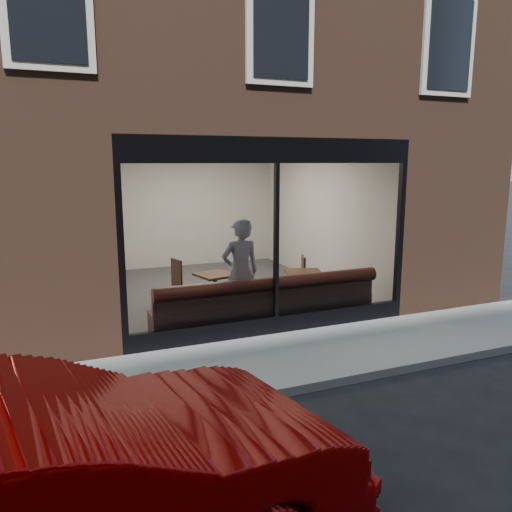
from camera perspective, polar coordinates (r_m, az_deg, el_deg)
name	(u,v)px	position (r m, az deg, el deg)	size (l,w,h in m)	color
ground	(341,382)	(6.78, 9.74, -14.05)	(120.00, 120.00, 0.00)	black
sidewalk_near	(305,355)	(7.57, 5.64, -11.18)	(40.00, 2.00, 0.01)	gray
kerb_near	(344,380)	(6.71, 9.99, -13.74)	(40.00, 0.10, 0.12)	gray
host_building_pier_left	(32,213)	(13.24, -24.23, 4.49)	(2.50, 12.00, 3.20)	brown
host_building_pier_right	(307,203)	(15.01, 5.82, 6.00)	(2.50, 12.00, 3.20)	brown
host_building_backfill	(161,200)	(16.56, -10.85, 6.31)	(5.00, 6.00, 3.20)	brown
cafe_floor	(220,291)	(11.07, -4.17, -3.96)	(6.00, 6.00, 0.00)	#2D2D30
cafe_ceiling	(218,144)	(10.72, -4.40, 12.66)	(6.00, 6.00, 0.00)	white
cafe_wall_back	(184,208)	(13.64, -8.25, 5.48)	(5.00, 5.00, 0.00)	beige
cafe_wall_left	(98,225)	(10.28, -17.60, 3.40)	(6.00, 6.00, 0.00)	beige
cafe_wall_right	(320,215)	(11.79, 7.32, 4.69)	(6.00, 6.00, 0.00)	beige
storefront_kick	(276,325)	(8.40, 2.25, -7.84)	(5.00, 0.10, 0.30)	black
storefront_header	(277,150)	(7.96, 2.41, 12.00)	(5.00, 0.10, 0.40)	black
storefront_mullion	(276,242)	(8.06, 2.33, 1.64)	(0.06, 0.10, 2.50)	black
storefront_glass	(277,242)	(8.03, 2.42, 1.61)	(4.80, 4.80, 0.00)	white
banquette	(266,314)	(8.72, 1.15, -6.60)	(4.00, 0.55, 0.45)	#3E1A16
person	(240,273)	(8.60, -1.79, -1.91)	(0.69, 0.45, 1.88)	#8797B8
cafe_table_left	(215,275)	(9.36, -4.69, -2.16)	(0.63, 0.63, 0.04)	black
cafe_table_right	(304,273)	(9.55, 5.47, -1.92)	(0.66, 0.66, 0.04)	black
cafe_chair_left	(169,296)	(9.93, -9.94, -4.51)	(0.38, 0.38, 0.04)	black
cafe_chair_right	(294,291)	(10.21, 4.32, -3.96)	(0.43, 0.43, 0.04)	black
wall_poster	(105,236)	(9.49, -16.87, 2.15)	(0.02, 0.67, 0.89)	white
parked_car	(15,512)	(3.65, -25.87, -24.84)	(1.61, 4.63, 1.52)	#930000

